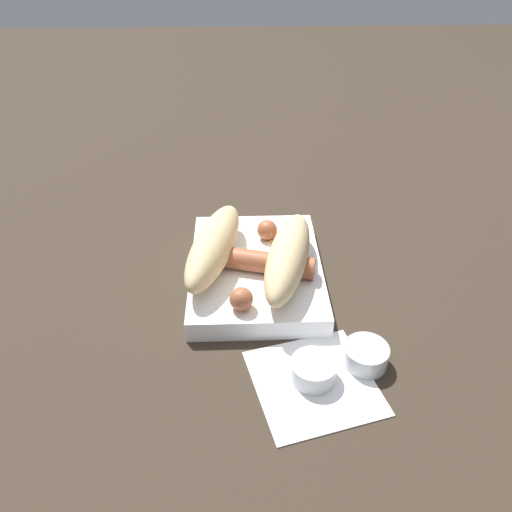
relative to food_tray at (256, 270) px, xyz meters
The scene contains 8 objects.
ground_plane 0.01m from the food_tray, ahead, with size 3.00×3.00×0.00m, color #33281E.
food_tray is the anchor object (origin of this frame).
bread_roll 0.04m from the food_tray, 28.21° to the right, with size 0.21×0.18×0.05m.
sausage 0.03m from the food_tray, ahead, with size 0.17×0.15×0.03m.
pickled_veggies 0.07m from the food_tray, 140.53° to the left, with size 0.03×0.05×0.00m.
napkin 0.18m from the food_tray, 17.30° to the left, with size 0.15×0.15×0.00m.
condiment_cup_near 0.18m from the food_tray, 17.65° to the left, with size 0.05×0.05×0.02m.
condiment_cup_far 0.19m from the food_tray, 36.83° to the left, with size 0.05×0.05×0.02m.
Camera 1 is at (0.52, -0.02, 0.42)m, focal length 35.00 mm.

